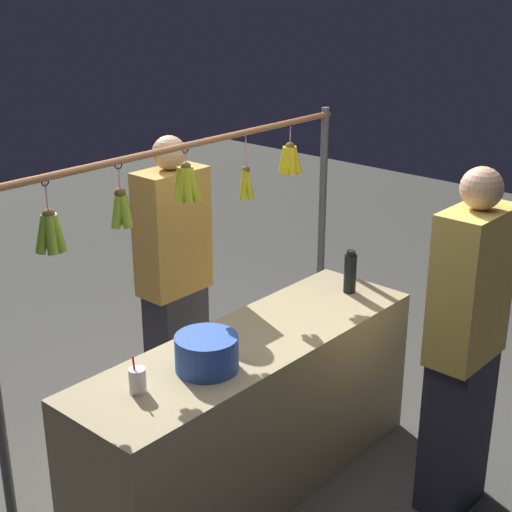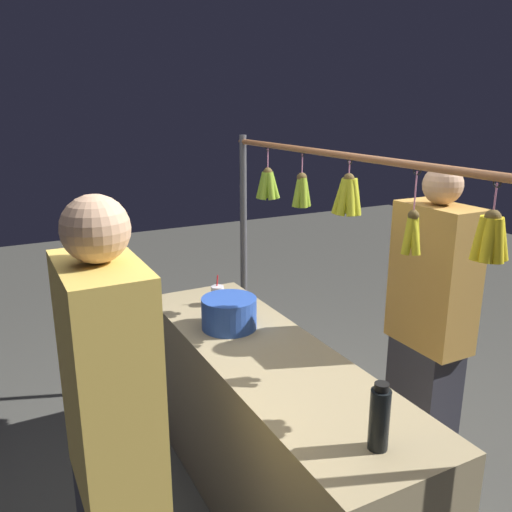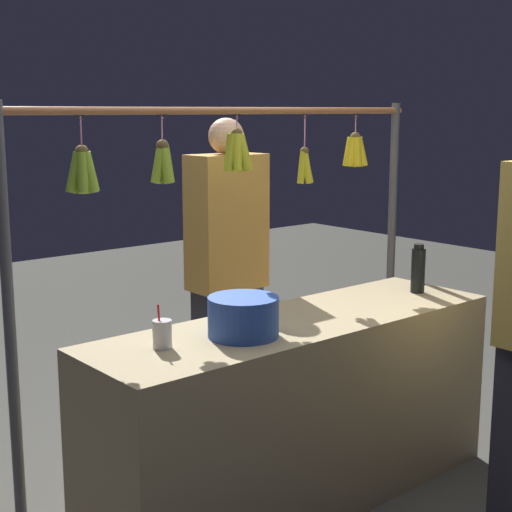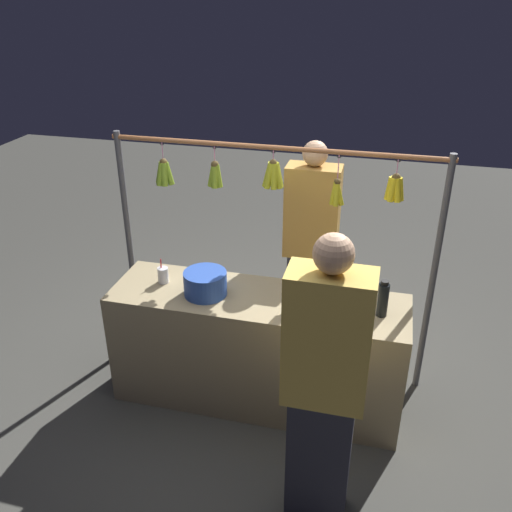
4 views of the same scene
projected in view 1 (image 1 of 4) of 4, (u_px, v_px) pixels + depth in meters
ground_plane at (251, 484)px, 3.91m from camera, size 12.00×12.00×0.00m
market_counter at (251, 415)px, 3.77m from camera, size 1.94×0.56×0.82m
display_rack at (186, 234)px, 3.71m from camera, size 2.24×0.14×1.73m
water_bottle at (350, 273)px, 4.12m from camera, size 0.07×0.07×0.24m
blue_bucket at (207, 353)px, 3.33m from camera, size 0.28×0.28×0.16m
drink_cup at (137, 380)px, 3.16m from camera, size 0.07×0.07×0.17m
vendor_person at (175, 285)px, 4.25m from camera, size 0.39×0.21×1.66m
customer_person at (464, 350)px, 3.49m from camera, size 0.40×0.22×1.69m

